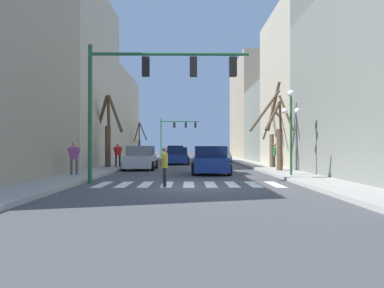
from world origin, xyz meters
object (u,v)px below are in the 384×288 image
at_px(car_parked_left_near, 220,155).
at_px(pedestrian_near_right_corner, 74,155).
at_px(car_parked_left_mid, 210,161).
at_px(street_lamp_right_corner, 291,115).
at_px(pedestrian_crossing_street, 165,163).
at_px(street_tree_right_far, 274,138).
at_px(pedestrian_waiting_at_curb, 274,153).
at_px(street_tree_right_mid, 139,143).
at_px(traffic_signal_near, 150,80).
at_px(car_parked_right_near, 204,153).
at_px(car_parked_left_far, 176,154).
at_px(street_tree_right_near, 108,131).
at_px(pedestrian_on_left_sidewalk, 118,153).
at_px(street_tree_left_near, 277,130).
at_px(car_at_intersection, 141,159).
at_px(car_parked_right_mid, 177,156).
at_px(traffic_signal_far, 175,129).

xyz_separation_m(car_parked_left_near, pedestrian_near_right_corner, (-9.22, -20.59, 0.41)).
bearing_deg(car_parked_left_mid, street_lamp_right_corner, -124.51).
relative_size(pedestrian_crossing_street, street_tree_right_far, 0.35).
relative_size(car_parked_left_mid, pedestrian_waiting_at_curb, 2.42).
xyz_separation_m(pedestrian_near_right_corner, street_tree_right_mid, (0.23, 23.47, 0.93)).
height_order(street_lamp_right_corner, pedestrian_near_right_corner, street_lamp_right_corner).
distance_m(traffic_signal_near, pedestrian_near_right_corner, 6.13).
bearing_deg(pedestrian_near_right_corner, street_tree_right_far, 39.97).
distance_m(street_lamp_right_corner, car_parked_right_near, 29.14).
bearing_deg(car_parked_right_near, street_tree_right_far, -169.01).
xyz_separation_m(traffic_signal_near, street_tree_right_far, (7.69, 10.25, -2.23)).
distance_m(car_parked_left_far, street_tree_right_near, 17.02).
bearing_deg(pedestrian_on_left_sidewalk, street_tree_left_near, 123.04).
distance_m(car_at_intersection, car_parked_left_near, 15.35).
distance_m(car_parked_right_mid, car_parked_left_mid, 12.67).
xyz_separation_m(car_parked_right_near, street_tree_right_mid, (-7.52, -5.18, 1.31)).
bearing_deg(car_parked_left_mid, street_tree_left_near, -76.59).
height_order(car_parked_left_near, street_tree_right_mid, street_tree_right_mid).
relative_size(street_tree_right_far, street_tree_right_near, 0.87).
height_order(pedestrian_crossing_street, street_tree_right_mid, street_tree_right_mid).
bearing_deg(pedestrian_on_left_sidewalk, street_tree_right_near, 5.71).
bearing_deg(car_parked_right_near, street_tree_left_near, -172.16).
bearing_deg(car_parked_right_near, street_lamp_right_corner, -173.44).
bearing_deg(traffic_signal_near, street_lamp_right_corner, 21.97).
bearing_deg(street_tree_right_far, traffic_signal_near, -126.90).
bearing_deg(car_parked_left_far, street_tree_right_mid, -82.88).
relative_size(car_parked_right_near, pedestrian_near_right_corner, 2.90).
height_order(car_parked_right_near, pedestrian_crossing_street, car_parked_right_near).
height_order(car_parked_left_mid, car_parked_left_near, car_parked_left_mid).
relative_size(traffic_signal_near, car_parked_right_mid, 1.47).
distance_m(street_lamp_right_corner, pedestrian_waiting_at_curb, 7.69).
height_order(street_lamp_right_corner, street_tree_right_near, street_tree_right_near).
distance_m(traffic_signal_far, car_parked_left_near, 18.32).
xyz_separation_m(traffic_signal_near, pedestrian_on_left_sidewalk, (-3.51, 11.07, -3.30)).
bearing_deg(car_parked_left_far, car_parked_left_mid, 7.38).
relative_size(car_at_intersection, street_tree_right_far, 0.99).
height_order(car_parked_left_mid, pedestrian_on_left_sidewalk, pedestrian_on_left_sidewalk).
xyz_separation_m(traffic_signal_far, car_parked_right_mid, (1.02, -22.73, -3.61)).
bearing_deg(pedestrian_on_left_sidewalk, car_at_intersection, 110.72).
bearing_deg(street_tree_left_near, pedestrian_crossing_street, -128.27).
bearing_deg(traffic_signal_near, street_tree_right_mid, 98.56).
bearing_deg(street_tree_left_near, traffic_signal_near, -137.29).
height_order(car_parked_left_far, car_parked_right_mid, car_parked_left_far).
height_order(car_at_intersection, street_tree_right_far, street_tree_right_far).
distance_m(traffic_signal_far, car_parked_left_mid, 35.53).
distance_m(pedestrian_near_right_corner, pedestrian_on_left_sidewalk, 8.13).
bearing_deg(car_at_intersection, car_parked_right_near, -13.42).
height_order(car_parked_right_mid, pedestrian_crossing_street, pedestrian_crossing_street).
relative_size(traffic_signal_far, pedestrian_waiting_at_curb, 3.50).
height_order(traffic_signal_far, pedestrian_near_right_corner, traffic_signal_far).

